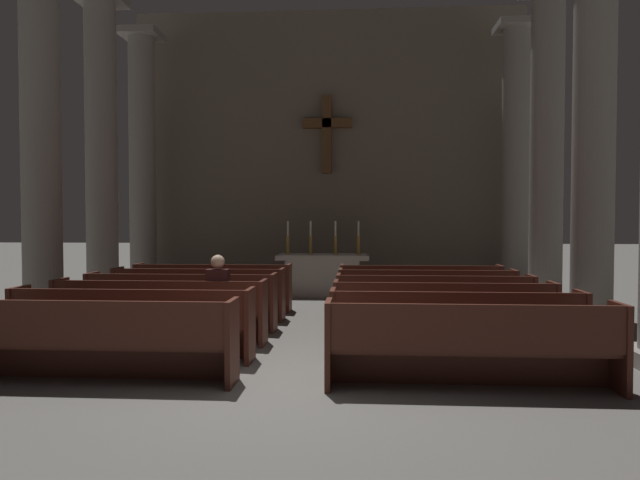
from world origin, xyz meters
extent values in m
plane|color=#66635E|center=(0.00, 0.00, 0.00)|extent=(80.00, 80.00, 0.00)
cube|color=#4C2319|center=(-2.07, 0.00, 0.42)|extent=(3.01, 0.40, 0.05)
cube|color=#4C2319|center=(-2.07, -0.23, 0.70)|extent=(3.01, 0.05, 0.50)
cube|color=#4C2319|center=(-2.07, 0.18, 0.20)|extent=(3.01, 0.04, 0.40)
cube|color=#4C2319|center=(-0.53, -0.02, 0.47)|extent=(0.06, 0.50, 0.95)
cube|color=#4C2319|center=(-2.07, 1.04, 0.42)|extent=(3.01, 0.40, 0.05)
cube|color=#4C2319|center=(-2.07, 0.81, 0.70)|extent=(3.01, 0.05, 0.50)
cube|color=#4C2319|center=(-2.07, 1.22, 0.20)|extent=(3.01, 0.04, 0.40)
cube|color=#4C2319|center=(-0.53, 1.02, 0.47)|extent=(0.06, 0.50, 0.95)
cube|color=#4C2319|center=(-3.60, 1.02, 0.47)|extent=(0.06, 0.50, 0.95)
cube|color=#4C2319|center=(-2.07, 2.08, 0.42)|extent=(3.01, 0.40, 0.05)
cube|color=#4C2319|center=(-2.07, 1.85, 0.70)|extent=(3.01, 0.05, 0.50)
cube|color=#4C2319|center=(-2.07, 2.26, 0.20)|extent=(3.01, 0.04, 0.40)
cube|color=#4C2319|center=(-0.53, 2.06, 0.47)|extent=(0.06, 0.50, 0.95)
cube|color=#4C2319|center=(-3.60, 2.06, 0.47)|extent=(0.06, 0.50, 0.95)
cube|color=#4C2319|center=(-2.07, 3.12, 0.42)|extent=(3.01, 0.40, 0.05)
cube|color=#4C2319|center=(-2.07, 2.89, 0.70)|extent=(3.01, 0.05, 0.50)
cube|color=#4C2319|center=(-2.07, 3.30, 0.20)|extent=(3.01, 0.04, 0.40)
cube|color=#4C2319|center=(-0.53, 3.10, 0.47)|extent=(0.06, 0.50, 0.95)
cube|color=#4C2319|center=(-3.60, 3.10, 0.47)|extent=(0.06, 0.50, 0.95)
cube|color=#4C2319|center=(-2.07, 4.15, 0.42)|extent=(3.01, 0.40, 0.05)
cube|color=#4C2319|center=(-2.07, 3.93, 0.70)|extent=(3.01, 0.05, 0.50)
cube|color=#4C2319|center=(-2.07, 4.33, 0.20)|extent=(3.01, 0.04, 0.40)
cube|color=#4C2319|center=(-0.53, 4.13, 0.47)|extent=(0.06, 0.50, 0.95)
cube|color=#4C2319|center=(-3.60, 4.13, 0.47)|extent=(0.06, 0.50, 0.95)
cube|color=#4C2319|center=(-2.07, 5.19, 0.42)|extent=(3.01, 0.40, 0.05)
cube|color=#4C2319|center=(-2.07, 4.97, 0.70)|extent=(3.01, 0.05, 0.50)
cube|color=#4C2319|center=(-2.07, 5.37, 0.20)|extent=(3.01, 0.04, 0.40)
cube|color=#4C2319|center=(-0.53, 5.17, 0.47)|extent=(0.06, 0.50, 0.95)
cube|color=#4C2319|center=(-3.60, 5.17, 0.47)|extent=(0.06, 0.50, 0.95)
cube|color=#4C2319|center=(2.07, 0.00, 0.42)|extent=(3.01, 0.40, 0.05)
cube|color=#4C2319|center=(2.07, -0.23, 0.70)|extent=(3.01, 0.05, 0.50)
cube|color=#4C2319|center=(2.07, 0.18, 0.20)|extent=(3.01, 0.04, 0.40)
cube|color=#4C2319|center=(0.53, -0.02, 0.47)|extent=(0.06, 0.50, 0.95)
cube|color=#4C2319|center=(3.60, -0.02, 0.47)|extent=(0.06, 0.50, 0.95)
cube|color=#4C2319|center=(2.07, 1.04, 0.42)|extent=(3.01, 0.40, 0.05)
cube|color=#4C2319|center=(2.07, 0.81, 0.70)|extent=(3.01, 0.05, 0.50)
cube|color=#4C2319|center=(2.07, 1.22, 0.20)|extent=(3.01, 0.04, 0.40)
cube|color=#4C2319|center=(0.53, 1.02, 0.47)|extent=(0.06, 0.50, 0.95)
cube|color=#4C2319|center=(3.60, 1.02, 0.47)|extent=(0.06, 0.50, 0.95)
cube|color=#4C2319|center=(2.07, 2.08, 0.42)|extent=(3.01, 0.40, 0.05)
cube|color=#4C2319|center=(2.07, 1.85, 0.70)|extent=(3.01, 0.05, 0.50)
cube|color=#4C2319|center=(2.07, 2.26, 0.20)|extent=(3.01, 0.04, 0.40)
cube|color=#4C2319|center=(0.53, 2.06, 0.47)|extent=(0.06, 0.50, 0.95)
cube|color=#4C2319|center=(3.60, 2.06, 0.47)|extent=(0.06, 0.50, 0.95)
cube|color=#4C2319|center=(2.07, 3.12, 0.42)|extent=(3.01, 0.40, 0.05)
cube|color=#4C2319|center=(2.07, 2.89, 0.70)|extent=(3.01, 0.05, 0.50)
cube|color=#4C2319|center=(2.07, 3.30, 0.20)|extent=(3.01, 0.04, 0.40)
cube|color=#4C2319|center=(0.53, 3.10, 0.47)|extent=(0.06, 0.50, 0.95)
cube|color=#4C2319|center=(3.60, 3.10, 0.47)|extent=(0.06, 0.50, 0.95)
cube|color=#4C2319|center=(2.07, 4.15, 0.42)|extent=(3.01, 0.40, 0.05)
cube|color=#4C2319|center=(2.07, 3.93, 0.70)|extent=(3.01, 0.05, 0.50)
cube|color=#4C2319|center=(2.07, 4.33, 0.20)|extent=(3.01, 0.04, 0.40)
cube|color=#4C2319|center=(0.53, 4.13, 0.47)|extent=(0.06, 0.50, 0.95)
cube|color=#4C2319|center=(3.60, 4.13, 0.47)|extent=(0.06, 0.50, 0.95)
cube|color=#4C2319|center=(2.07, 5.19, 0.42)|extent=(3.01, 0.40, 0.05)
cube|color=#4C2319|center=(2.07, 4.97, 0.70)|extent=(3.01, 0.05, 0.50)
cube|color=#4C2319|center=(2.07, 5.37, 0.20)|extent=(3.01, 0.04, 0.40)
cube|color=#4C2319|center=(0.53, 5.17, 0.47)|extent=(0.06, 0.50, 0.95)
cube|color=#4C2319|center=(3.60, 5.17, 0.47)|extent=(0.06, 0.50, 0.95)
cube|color=gray|center=(-4.72, 3.58, 0.10)|extent=(0.93, 0.93, 0.20)
cylinder|color=gray|center=(-4.72, 3.58, 3.26)|extent=(0.67, 0.67, 6.51)
cube|color=gray|center=(4.72, 3.58, 0.10)|extent=(0.93, 0.93, 0.20)
cylinder|color=gray|center=(4.72, 3.58, 3.26)|extent=(0.67, 0.67, 6.51)
cube|color=gray|center=(-4.72, 5.97, 0.10)|extent=(0.93, 0.93, 0.20)
cylinder|color=gray|center=(-4.72, 5.97, 3.26)|extent=(0.67, 0.67, 6.51)
cube|color=gray|center=(4.72, 5.97, 0.10)|extent=(0.93, 0.93, 0.20)
cylinder|color=gray|center=(4.72, 5.97, 3.26)|extent=(0.67, 0.67, 6.51)
cube|color=gray|center=(-4.72, 8.35, 0.10)|extent=(0.93, 0.93, 0.20)
cylinder|color=gray|center=(-4.72, 8.35, 3.26)|extent=(0.67, 0.67, 6.51)
cube|color=gray|center=(-4.72, 8.35, 6.59)|extent=(1.00, 1.00, 0.16)
cube|color=gray|center=(4.72, 8.35, 0.10)|extent=(0.93, 0.93, 0.20)
cylinder|color=gray|center=(4.72, 8.35, 3.26)|extent=(0.67, 0.67, 6.51)
cube|color=gray|center=(4.72, 8.35, 6.59)|extent=(1.00, 1.00, 0.16)
cube|color=#A8A399|center=(0.00, 7.60, 0.44)|extent=(1.76, 0.72, 0.88)
cube|color=#A8A399|center=(0.00, 7.60, 0.94)|extent=(2.20, 0.90, 0.12)
cube|color=silver|center=(0.00, 7.60, 1.00)|extent=(2.09, 0.85, 0.01)
cylinder|color=#B79338|center=(-0.85, 7.60, 1.02)|extent=(0.16, 0.16, 0.02)
cylinder|color=#B79338|center=(-0.85, 7.60, 1.23)|extent=(0.07, 0.07, 0.44)
cylinder|color=silver|center=(-0.85, 7.60, 1.63)|extent=(0.04, 0.04, 0.36)
cylinder|color=#B79338|center=(-0.30, 7.60, 1.02)|extent=(0.16, 0.16, 0.02)
cylinder|color=#B79338|center=(-0.30, 7.60, 1.23)|extent=(0.07, 0.07, 0.44)
cylinder|color=silver|center=(-0.30, 7.60, 1.63)|extent=(0.04, 0.04, 0.36)
cylinder|color=#B79338|center=(0.30, 7.60, 1.02)|extent=(0.16, 0.16, 0.02)
cylinder|color=#B79338|center=(0.30, 7.60, 1.23)|extent=(0.07, 0.07, 0.44)
cylinder|color=silver|center=(0.30, 7.60, 1.63)|extent=(0.04, 0.04, 0.36)
cylinder|color=#B79338|center=(0.85, 7.60, 1.02)|extent=(0.16, 0.16, 0.02)
cylinder|color=#B79338|center=(0.85, 7.60, 1.23)|extent=(0.07, 0.07, 0.44)
cylinder|color=silver|center=(0.85, 7.60, 1.63)|extent=(0.04, 0.04, 0.36)
cube|color=#706656|center=(0.00, 9.55, 3.74)|extent=(10.50, 0.25, 7.49)
cube|color=brown|center=(0.00, 9.30, 4.12)|extent=(0.25, 0.25, 2.05)
cube|color=brown|center=(0.00, 9.30, 4.43)|extent=(1.31, 0.25, 0.25)
cube|color=#26262B|center=(-1.19, 2.26, 0.23)|extent=(0.24, 0.14, 0.45)
cube|color=#26262B|center=(-1.19, 2.13, 0.51)|extent=(0.28, 0.36, 0.12)
cube|color=#381919|center=(-1.19, 2.00, 0.84)|extent=(0.32, 0.20, 0.54)
sphere|color=beige|center=(-1.19, 2.00, 1.22)|extent=(0.20, 0.20, 0.20)
camera|label=1|loc=(0.86, -6.26, 1.81)|focal=32.48mm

